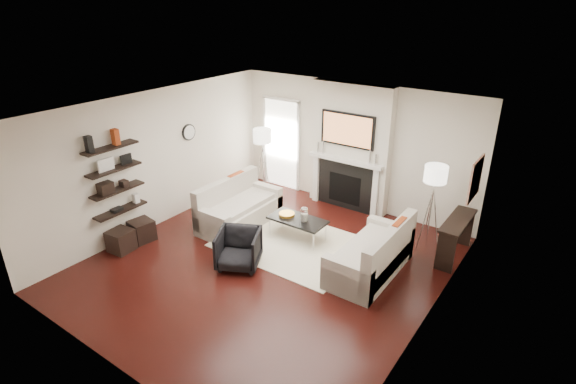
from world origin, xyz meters
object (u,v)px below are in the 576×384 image
Objects in this scene: loveseat_right_base at (369,261)px; ottoman_near at (142,230)px; coffee_table at (298,220)px; lamp_right_shade at (436,174)px; lamp_left_shade at (262,136)px; loveseat_left_base at (240,215)px; armchair at (239,247)px.

loveseat_right_base is 4.29m from ottoman_near.
lamp_right_shade is at bearing 28.30° from coffee_table.
lamp_right_shade is at bearing -0.96° from lamp_left_shade.
coffee_table is (1.28, 0.19, 0.19)m from loveseat_left_base.
ottoman_near is at bearing -101.81° from lamp_left_shade.
coffee_table is at bearing -151.70° from lamp_right_shade.
loveseat_left_base reaches higher than ottoman_near.
loveseat_left_base is 1.92m from ottoman_near.
lamp_right_shade is 5.51m from ottoman_near.
armchair is at bearing -134.05° from lamp_right_shade.
armchair is at bearing 10.60° from ottoman_near.
lamp_left_shade is at bearing 109.34° from loveseat_left_base.
lamp_left_shade is (-1.47, 2.57, 1.09)m from armchair.
ottoman_near is (-1.11, -1.56, -0.01)m from loveseat_left_base.
armchair is 2.14m from ottoman_near.
loveseat_left_base is at bearing 102.89° from armchair.
loveseat_right_base is at bearing -23.23° from lamp_left_shade.
lamp_right_shade reaches higher than coffee_table.
loveseat_left_base is at bearing 178.82° from loveseat_right_base.
loveseat_left_base is 1.93m from lamp_left_shade.
loveseat_right_base is at bearing -1.18° from loveseat_left_base.
armchair is 1.80× the size of ottoman_near.
lamp_right_shade is at bearing 70.38° from loveseat_right_base.
ottoman_near is (-2.39, -1.75, -0.20)m from coffee_table.
lamp_right_shade is at bearing 32.68° from ottoman_near.
armchair is (-1.93, -1.11, 0.15)m from loveseat_right_base.
lamp_left_shade is (-0.49, 1.40, 1.24)m from loveseat_left_base.
loveseat_right_base is at bearing 20.50° from ottoman_near.
loveseat_left_base and loveseat_right_base have the same top height.
coffee_table is 2.75× the size of ottoman_near.
loveseat_left_base is 1.64× the size of coffee_table.
loveseat_left_base is at bearing -70.66° from lamp_left_shade.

